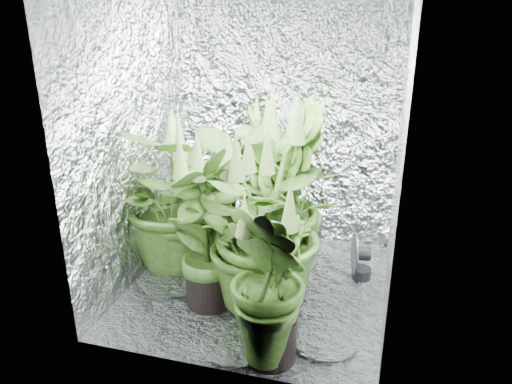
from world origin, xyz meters
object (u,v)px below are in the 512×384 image
at_px(plant_a, 178,198).
at_px(plant_g, 271,285).
at_px(plant_e, 260,229).
at_px(circulation_fan, 358,260).
at_px(plant_c, 281,198).
at_px(plant_f, 208,228).
at_px(plant_b, 266,180).
at_px(plant_d, 233,215).

distance_m(plant_a, plant_g, 1.10).
relative_size(plant_e, circulation_fan, 3.46).
height_order(plant_c, circulation_fan, plant_c).
bearing_deg(plant_f, plant_b, 82.31).
bearing_deg(plant_b, plant_a, -130.27).
xyz_separation_m(plant_c, plant_f, (-0.35, -0.36, -0.09)).
distance_m(plant_d, plant_e, 0.56).
bearing_deg(plant_f, circulation_fan, 31.90).
distance_m(plant_c, plant_e, 0.35).
height_order(plant_b, plant_d, plant_b).
distance_m(plant_a, plant_c, 0.70).
relative_size(plant_e, plant_g, 1.17).
bearing_deg(plant_g, plant_c, 99.14).
bearing_deg(circulation_fan, plant_d, 172.58).
distance_m(plant_b, plant_g, 1.32).
distance_m(plant_d, plant_f, 0.47).
distance_m(plant_g, circulation_fan, 1.04).
distance_m(plant_b, plant_e, 0.88).
distance_m(plant_b, plant_f, 0.89).
bearing_deg(plant_g, plant_d, 119.10).
relative_size(plant_b, plant_f, 1.01).
relative_size(plant_d, circulation_fan, 2.64).
bearing_deg(plant_g, plant_f, 140.21).
bearing_deg(plant_e, plant_b, 102.48).
height_order(plant_b, plant_c, plant_c).
xyz_separation_m(plant_a, circulation_fan, (1.19, 0.19, -0.39)).
bearing_deg(circulation_fan, plant_c, -172.97).
xyz_separation_m(plant_e, circulation_fan, (0.54, 0.51, -0.39)).
relative_size(plant_d, plant_e, 0.76).
height_order(plant_e, plant_g, plant_e).
height_order(plant_e, plant_f, plant_e).
bearing_deg(circulation_fan, plant_e, -148.48).
bearing_deg(plant_a, plant_f, -44.91).
relative_size(plant_b, plant_d, 1.29).
distance_m(plant_c, plant_d, 0.42).
bearing_deg(plant_e, plant_d, 125.21).
height_order(plant_c, plant_e, plant_c).
relative_size(plant_f, circulation_fan, 3.39).
relative_size(plant_c, plant_f, 1.15).
xyz_separation_m(plant_d, plant_e, (0.31, -0.44, 0.14)).
xyz_separation_m(plant_d, circulation_fan, (0.85, 0.07, -0.25)).
bearing_deg(plant_d, plant_a, -160.39).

